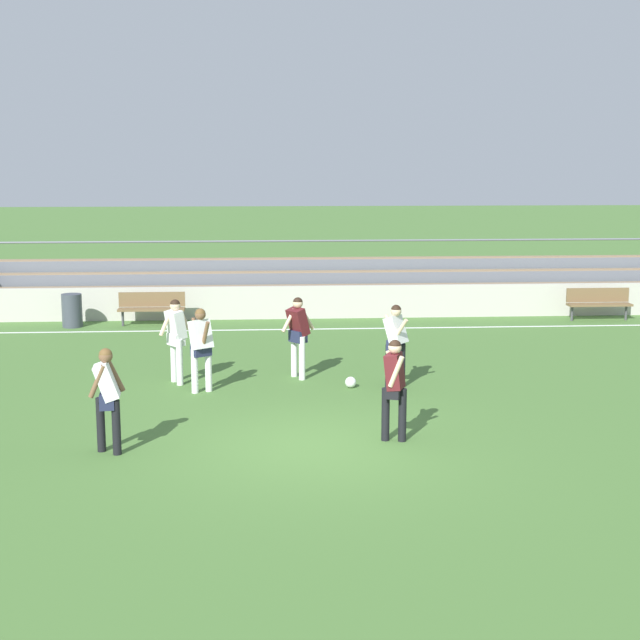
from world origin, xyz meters
name	(u,v)px	position (x,y,z in m)	size (l,w,h in m)	color
ground_plane	(317,446)	(0.00, 0.00, 0.00)	(160.00, 160.00, 0.00)	#477033
field_line_sideline	(293,329)	(0.00, 10.06, 0.00)	(44.00, 0.12, 0.01)	white
sideline_wall	(291,302)	(0.00, 11.77, 0.47)	(48.00, 0.16, 0.93)	#BCB7AD
bleacher_stand	(393,281)	(3.22, 13.77, 0.80)	(24.99, 2.41, 1.97)	#897051
bench_centre_sideline	(599,301)	(8.66, 10.95, 0.55)	(1.80, 0.40, 0.90)	brown
bench_far_left	(152,305)	(-3.84, 10.95, 0.55)	(1.80, 0.40, 0.90)	brown
trash_bin	(72,311)	(-5.96, 10.82, 0.45)	(0.54, 0.54, 0.90)	#3D424C
player_dark_wide_left	(298,330)	(-0.10, 4.54, 1.01)	(0.72, 0.53, 1.69)	white
player_white_on_ball	(396,339)	(1.78, 3.63, 0.98)	(0.54, 0.66, 1.66)	black
player_dark_overlapping	(394,381)	(1.24, 0.17, 0.98)	(0.41, 0.56, 1.65)	black
player_white_wide_right	(176,333)	(-2.56, 4.25, 1.02)	(0.67, 0.49, 1.71)	white
player_white_pressing_high	(107,391)	(-3.20, -0.14, 0.97)	(0.51, 0.44, 1.64)	black
player_white_challenging	(201,343)	(-2.02, 3.50, 0.98)	(0.51, 0.61, 1.65)	white
soccer_ball	(351,382)	(0.90, 3.65, 0.11)	(0.22, 0.22, 0.22)	white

